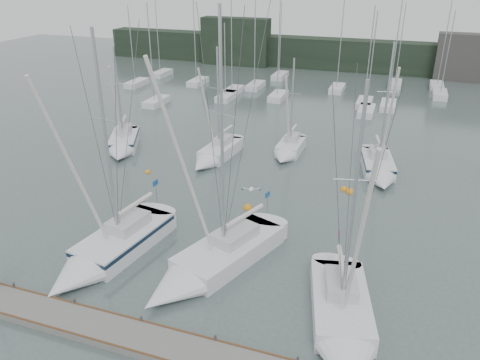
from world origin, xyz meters
name	(u,v)px	position (x,y,z in m)	size (l,w,h in m)	color
ground	(210,287)	(0.00, 0.00, 0.00)	(160.00, 160.00, 0.00)	#4C5C59
dock	(169,347)	(0.00, -5.00, 0.20)	(24.00, 2.00, 0.40)	slate
far_treeline	(352,55)	(0.00, 62.00, 2.50)	(90.00, 4.00, 5.00)	black
far_building_left	(236,42)	(-20.00, 60.00, 4.00)	(12.00, 3.00, 8.00)	black
far_building_right	(471,58)	(18.00, 60.00, 3.50)	(10.00, 3.00, 7.00)	#3D3B38
mast_forest	(315,91)	(-2.66, 44.13, 0.49)	(58.86, 25.36, 14.36)	silver
sailboat_near_left	(104,254)	(-6.98, 0.13, 0.62)	(4.43, 10.19, 14.76)	silver
sailboat_near_center	(204,268)	(-0.74, 0.92, 0.55)	(6.54, 10.86, 16.05)	silver
sailboat_near_right	(344,329)	(7.69, -1.47, 0.54)	(4.79, 9.26, 13.41)	silver
sailboat_mid_a	(123,145)	(-16.15, 16.77, 0.59)	(5.35, 7.84, 10.55)	silver
sailboat_mid_b	(214,155)	(-6.80, 17.33, 0.52)	(3.01, 7.80, 10.87)	silver
sailboat_mid_c	(288,151)	(-0.62, 20.72, 0.51)	(2.16, 5.91, 9.68)	silver
sailboat_mid_d	(379,170)	(7.87, 18.85, 0.58)	(3.89, 7.88, 11.89)	silver
buoy_a	(248,208)	(-0.93, 9.61, 0.00)	(0.67, 0.67, 0.67)	orange
buoy_b	(350,192)	(5.99, 14.85, 0.00)	(0.69, 0.69, 0.69)	orange
buoy_c	(148,172)	(-11.27, 12.94, 0.00)	(0.52, 0.52, 0.52)	orange
seagull	(251,189)	(2.46, -0.15, 6.68)	(0.89, 0.42, 0.18)	white
buoy_d	(344,189)	(5.43, 15.20, 0.00)	(0.60, 0.60, 0.60)	orange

